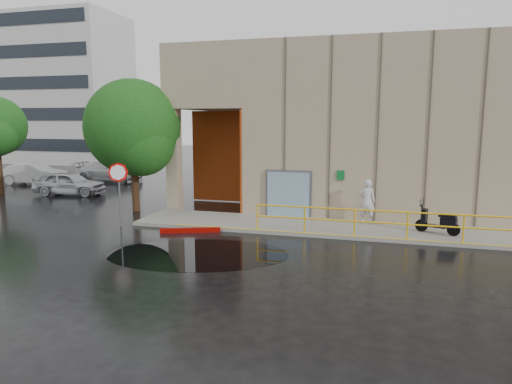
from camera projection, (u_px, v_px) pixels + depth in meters
The scene contains 14 objects.
ground at pixel (247, 256), 15.14m from camera, with size 120.00×120.00×0.00m, color black.
sidewalk at pixel (374, 230), 18.38m from camera, with size 20.00×3.00×0.15m, color gray.
building at pixel (401, 125), 23.62m from camera, with size 20.00×10.17×8.00m.
guardrail at pixel (381, 223), 16.93m from camera, with size 9.56×0.06×1.03m.
distant_building at pixel (66, 90), 47.88m from camera, with size 12.00×8.08×15.00m.
person at pixel (367, 201), 19.18m from camera, with size 0.69×0.45×1.88m, color silver.
scooter at pixel (439, 215), 17.43m from camera, with size 1.71×1.12×1.29m.
stop_sign at pixel (119, 180), 19.05m from camera, with size 0.71×0.48×2.73m.
red_curb at pixel (190, 230), 18.32m from camera, with size 2.40×0.18×0.18m, color #800500.
puddle at pixel (198, 254), 15.40m from camera, with size 6.15×3.79×0.01m, color black.
car_a at pixel (69, 183), 27.35m from camera, with size 1.68×4.16×1.42m, color silver.
car_b at pixel (34, 174), 31.73m from camera, with size 1.58×4.52×1.49m, color silver.
car_c at pixel (109, 172), 33.09m from camera, with size 2.02×4.96×1.44m, color silver.
tree_near at pixel (135, 131), 21.98m from camera, with size 4.64×4.64×6.44m.
Camera 1 is at (4.13, -14.02, 4.51)m, focal length 32.00 mm.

